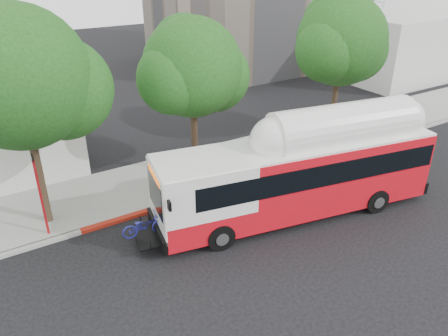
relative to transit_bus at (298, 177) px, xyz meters
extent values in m
plane|color=black|center=(-1.28, -0.14, -1.96)|extent=(120.00, 120.00, 0.00)
cube|color=gray|center=(-1.28, 6.36, -1.88)|extent=(60.00, 5.00, 0.15)
cube|color=gray|center=(-1.28, 3.76, -1.88)|extent=(60.00, 0.30, 0.15)
cube|color=#9C1F11|center=(-4.28, 3.76, -1.88)|extent=(10.00, 0.32, 0.16)
cylinder|color=#2D2116|center=(-10.28, 5.36, 1.08)|extent=(0.36, 0.36, 6.08)
sphere|color=#194112|center=(-10.28, 5.36, 4.88)|extent=(5.80, 5.80, 5.80)
sphere|color=#194112|center=(-8.69, 5.56, 4.12)|extent=(4.35, 4.35, 4.35)
cylinder|color=#2D2116|center=(-2.28, 5.86, 0.76)|extent=(0.36, 0.36, 5.44)
sphere|color=#194112|center=(-2.28, 5.86, 4.16)|extent=(5.00, 5.00, 5.00)
sphere|color=#194112|center=(-0.91, 6.06, 3.48)|extent=(3.75, 3.75, 3.75)
cylinder|color=#2D2116|center=(7.72, 5.66, 0.92)|extent=(0.36, 0.36, 5.76)
sphere|color=#194112|center=(7.72, 5.66, 4.52)|extent=(5.40, 5.40, 5.40)
sphere|color=#194112|center=(9.20, 5.86, 3.80)|extent=(4.05, 4.05, 4.05)
cube|color=silver|center=(28.72, 15.86, 1.04)|extent=(20.00, 12.00, 6.00)
cube|color=red|center=(-0.10, 0.02, 0.01)|extent=(13.44, 5.14, 3.18)
cube|color=black|center=(0.44, -0.08, 0.67)|extent=(12.16, 4.97, 1.04)
cube|color=white|center=(-0.10, 0.02, 1.65)|extent=(13.43, 5.05, 0.11)
cube|color=white|center=(2.06, -0.37, 1.93)|extent=(7.29, 3.40, 0.60)
cube|color=black|center=(-7.16, 1.29, -1.41)|extent=(1.21, 2.10, 0.07)
imported|color=navy|center=(-7.16, 1.29, -0.88)|extent=(0.98, 1.97, 0.99)
cylinder|color=#B41319|center=(-10.53, 4.27, -0.09)|extent=(0.11, 0.11, 3.73)
cube|color=black|center=(-10.53, 4.27, 1.87)|extent=(0.05, 0.37, 0.23)
camera|label=1|loc=(-12.32, -13.35, 9.43)|focal=35.00mm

